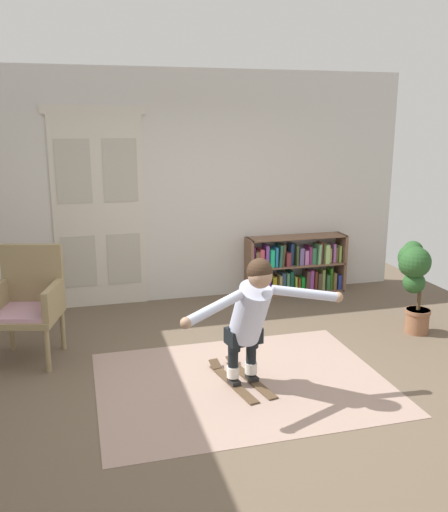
{
  "coord_description": "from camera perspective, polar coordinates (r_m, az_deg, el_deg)",
  "views": [
    {
      "loc": [
        -1.27,
        -4.28,
        2.28
      ],
      "look_at": [
        0.03,
        0.52,
        1.05
      ],
      "focal_mm": 38.63,
      "sensor_mm": 36.0,
      "label": 1
    }
  ],
  "objects": [
    {
      "name": "back_wall",
      "position": [
        7.04,
        -4.7,
        7.06
      ],
      "size": [
        6.0,
        0.1,
        2.9
      ],
      "primitive_type": "cube",
      "color": "beige",
      "rests_on": "ground"
    },
    {
      "name": "skis_pair",
      "position": [
        5.06,
        1.71,
        -12.6
      ],
      "size": [
        0.42,
        0.86,
        0.07
      ],
      "color": "brown",
      "rests_on": "rug"
    },
    {
      "name": "potted_plant",
      "position": [
        6.29,
        19.06,
        -1.63
      ],
      "size": [
        0.39,
        0.39,
        1.01
      ],
      "color": "brown",
      "rests_on": "ground"
    },
    {
      "name": "ground_plane",
      "position": [
        5.01,
        1.26,
        -13.18
      ],
      "size": [
        7.2,
        7.2,
        0.0
      ],
      "primitive_type": "plane",
      "color": "brown"
    },
    {
      "name": "wicker_chair",
      "position": [
        5.66,
        -19.63,
        -4.39
      ],
      "size": [
        0.73,
        0.73,
        1.1
      ],
      "color": "#927E58",
      "rests_on": "ground"
    },
    {
      "name": "bookshelf",
      "position": [
        7.48,
        7.29,
        -1.15
      ],
      "size": [
        1.37,
        0.3,
        0.78
      ],
      "color": "brown",
      "rests_on": "ground"
    },
    {
      "name": "person_skier",
      "position": [
        4.64,
        2.83,
        -5.79
      ],
      "size": [
        1.47,
        0.72,
        1.13
      ],
      "color": "white",
      "rests_on": "skis_pair"
    },
    {
      "name": "rug",
      "position": [
        5.04,
        1.87,
        -12.94
      ],
      "size": [
        2.54,
        1.93,
        0.01
      ],
      "primitive_type": "cube",
      "color": "gray",
      "rests_on": "ground"
    },
    {
      "name": "double_door",
      "position": [
        6.91,
        -12.81,
        4.79
      ],
      "size": [
        1.22,
        0.05,
        2.45
      ],
      "color": "beige",
      "rests_on": "ground"
    }
  ]
}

